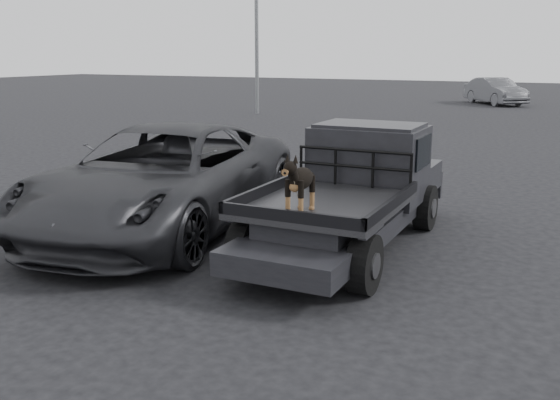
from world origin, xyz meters
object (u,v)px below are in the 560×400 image
at_px(dog, 300,184).
at_px(parked_suv, 163,178).
at_px(flatbed_ute, 348,218).
at_px(distant_car_a, 495,91).

height_order(dog, parked_suv, parked_suv).
bearing_deg(dog, parked_suv, 157.65).
bearing_deg(parked_suv, flatbed_ute, -1.97).
distance_m(flatbed_ute, parked_suv, 3.20).
xyz_separation_m(flatbed_ute, dog, (-0.08, -1.61, 0.83)).
relative_size(dog, parked_suv, 0.12).
bearing_deg(dog, flatbed_ute, 87.04).
bearing_deg(distant_car_a, parked_suv, -130.32).
distance_m(flatbed_ute, dog, 1.81).
bearing_deg(distant_car_a, flatbed_ute, -124.16).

